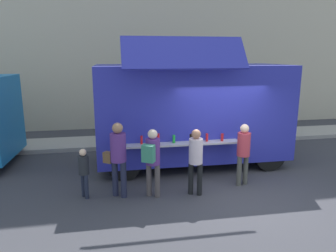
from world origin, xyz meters
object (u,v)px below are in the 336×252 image
customer_mid_with_backpack (152,156)px  customer_extra_browsing (243,149)px  customer_rear_waiting (118,153)px  customer_front_ordering (196,156)px  child_near_queue (84,169)px  trash_bin (279,127)px  food_truck_main (192,111)px

customer_mid_with_backpack → customer_extra_browsing: size_ratio=1.02×
customer_rear_waiting → customer_front_ordering: bearing=-62.3°
customer_extra_browsing → child_near_queue: (-3.94, -0.01, -0.25)m
trash_bin → customer_mid_with_backpack: (-5.78, -4.47, 0.57)m
customer_mid_with_backpack → customer_rear_waiting: bearing=107.5°
customer_mid_with_backpack → customer_rear_waiting: customer_rear_waiting is taller
customer_rear_waiting → child_near_queue: customer_rear_waiting is taller
customer_mid_with_backpack → child_near_queue: 1.62m
food_truck_main → customer_extra_browsing: size_ratio=3.49×
food_truck_main → customer_rear_waiting: 3.07m
trash_bin → customer_extra_browsing: (-3.41, -4.20, 0.52)m
customer_mid_with_backpack → customer_extra_browsing: customer_mid_with_backpack is taller
customer_extra_browsing → child_near_queue: 3.95m
customer_extra_browsing → food_truck_main: bearing=7.7°
customer_rear_waiting → customer_mid_with_backpack: bearing=-68.0°
trash_bin → customer_extra_browsing: bearing=-129.1°
food_truck_main → trash_bin: (4.27, 2.32, -1.20)m
customer_mid_with_backpack → child_near_queue: size_ratio=1.37×
trash_bin → customer_rear_waiting: 7.86m
customer_rear_waiting → child_near_queue: 0.87m
customer_front_ordering → child_near_queue: size_ratio=1.35×
food_truck_main → trash_bin: 5.00m
customer_extra_browsing → customer_front_ordering: bearing=86.9°
customer_front_ordering → customer_rear_waiting: size_ratio=0.90×
trash_bin → child_near_queue: size_ratio=0.73×
food_truck_main → child_near_queue: 3.73m
trash_bin → customer_rear_waiting: size_ratio=0.49×
trash_bin → customer_extra_browsing: size_ratio=0.54×
child_near_queue → customer_extra_browsing: bearing=-31.6°
food_truck_main → customer_extra_browsing: food_truck_main is taller
food_truck_main → customer_front_ordering: food_truck_main is taller
customer_front_ordering → customer_rear_waiting: (-1.80, 0.24, 0.10)m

